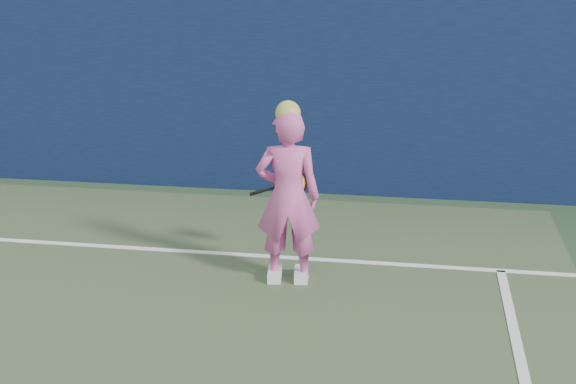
# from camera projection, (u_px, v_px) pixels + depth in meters

# --- Properties ---
(backstop_wall) EXTENTS (24.00, 0.40, 2.50)m
(backstop_wall) POSITION_uv_depth(u_px,v_px,m) (108.00, 85.00, 10.28)
(backstop_wall) COLOR #0C1638
(backstop_wall) RESTS_ON ground
(player) EXTENTS (0.61, 0.44, 1.65)m
(player) POSITION_uv_depth(u_px,v_px,m) (288.00, 196.00, 7.07)
(player) COLOR #D5539E
(player) RESTS_ON ground
(racket) EXTENTS (0.56, 0.18, 0.30)m
(racket) POSITION_uv_depth(u_px,v_px,m) (290.00, 184.00, 7.51)
(racket) COLOR black
(racket) RESTS_ON ground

